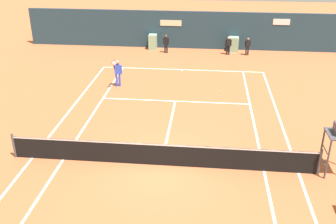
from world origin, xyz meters
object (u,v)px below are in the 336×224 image
ball_kid_left_post (166,43)px  ball_kid_right_post (228,44)px  player_on_baseline (118,71)px  ball_kid_centre_post (248,45)px  tennis_ball_mid_court (220,92)px

ball_kid_left_post → ball_kid_right_post: size_ratio=1.01×
player_on_baseline → ball_kid_left_post: player_on_baseline is taller
ball_kid_left_post → ball_kid_centre_post: 6.02m
ball_kid_centre_post → tennis_ball_mid_court: bearing=63.3°
player_on_baseline → tennis_ball_mid_court: 6.08m
ball_kid_left_post → tennis_ball_mid_court: bearing=127.8°
ball_kid_left_post → tennis_ball_mid_court: size_ratio=20.12×
player_on_baseline → ball_kid_left_post: 7.52m
ball_kid_centre_post → ball_kid_left_post: bearing=-11.3°
player_on_baseline → tennis_ball_mid_court: size_ratio=26.32×
player_on_baseline → ball_kid_left_post: size_ratio=1.31×
player_on_baseline → ball_kid_centre_post: player_on_baseline is taller
ball_kid_left_post → ball_kid_centre_post: ball_kid_left_post is taller
tennis_ball_mid_court → ball_kid_left_post: bearing=117.5°
ball_kid_right_post → tennis_ball_mid_court: (-0.69, -7.55, -0.75)m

